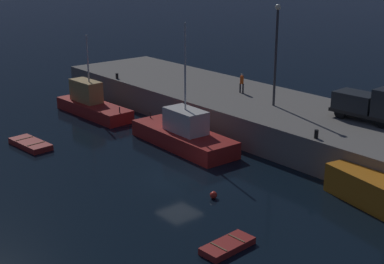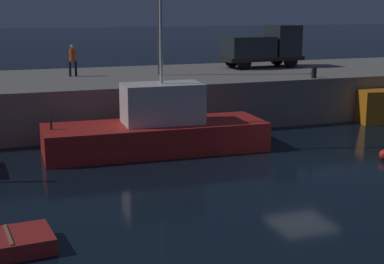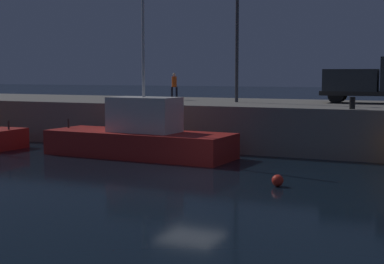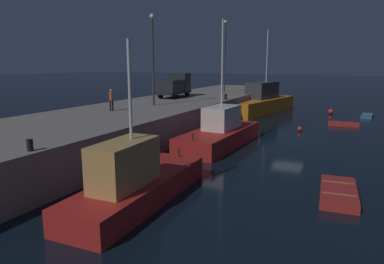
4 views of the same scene
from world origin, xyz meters
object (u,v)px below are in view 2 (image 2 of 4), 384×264
(fishing_trawler_red, at_px, (157,129))
(utility_truck, at_px, (264,47))
(dockworker, at_px, (72,58))
(bollard_west, at_px, (314,73))
(mooring_buoy_mid, at_px, (384,155))

(fishing_trawler_red, bearing_deg, utility_truck, 43.70)
(dockworker, distance_m, bollard_west, 13.42)
(mooring_buoy_mid, height_order, bollard_west, bollard_west)
(mooring_buoy_mid, height_order, utility_truck, utility_truck)
(bollard_west, bearing_deg, utility_truck, 90.08)
(mooring_buoy_mid, bearing_deg, dockworker, 129.64)
(fishing_trawler_red, height_order, bollard_west, fishing_trawler_red)
(mooring_buoy_mid, bearing_deg, bollard_west, 80.57)
(mooring_buoy_mid, xyz_separation_m, utility_truck, (1.32, 14.16, 3.58))
(utility_truck, bearing_deg, fishing_trawler_red, -136.30)
(fishing_trawler_red, relative_size, mooring_buoy_mid, 22.00)
(mooring_buoy_mid, distance_m, bollard_west, 8.52)
(fishing_trawler_red, distance_m, bollard_west, 10.64)
(utility_truck, distance_m, dockworker, 12.35)
(fishing_trawler_red, bearing_deg, mooring_buoy_mid, -28.44)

